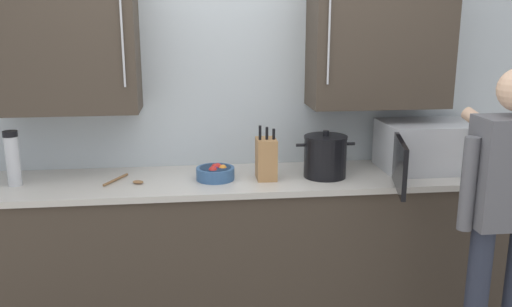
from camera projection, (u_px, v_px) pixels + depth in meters
The scene contains 9 objects.
back_wall_tiled at pixel (225, 80), 3.26m from camera, with size 4.31×0.44×2.74m.
counter_unit at pixel (230, 252), 3.22m from camera, with size 3.45×0.61×0.92m.
microwave_oven at pixel (426, 147), 3.24m from camera, with size 0.71×0.81×0.29m.
wooden_spoon at pixel (127, 181), 3.02m from camera, with size 0.23×0.21×0.02m.
fruit_bowl at pixel (215, 172), 3.06m from camera, with size 0.22×0.22×0.09m.
thermos_flask at pixel (13, 158), 2.93m from camera, with size 0.08×0.08×0.30m.
stock_pot at pixel (325, 156), 3.10m from camera, with size 0.34×0.25×0.27m.
knife_block at pixel (266, 158), 3.06m from camera, with size 0.11×0.15×0.31m.
person_figure at pixel (505, 205), 2.53m from camera, with size 0.44×0.58×1.60m.
Camera 1 is at (-0.20, -2.09, 1.81)m, focal length 37.91 mm.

